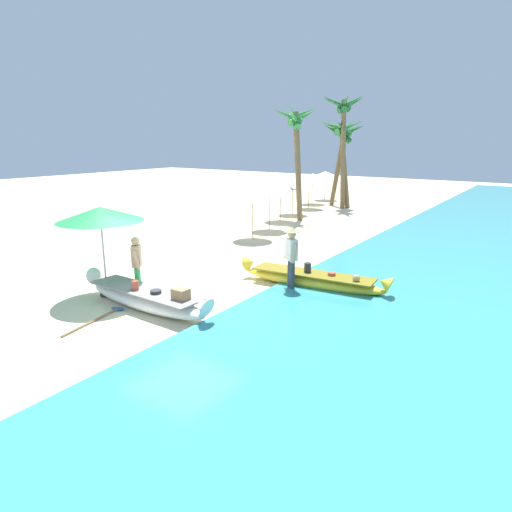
# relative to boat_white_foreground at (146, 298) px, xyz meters

# --- Properties ---
(ground_plane) EXTENTS (80.00, 80.00, 0.00)m
(ground_plane) POSITION_rel_boat_white_foreground_xyz_m (0.38, 0.79, -0.28)
(ground_plane) COLOR beige
(boat_white_foreground) EXTENTS (4.18, 0.88, 0.78)m
(boat_white_foreground) POSITION_rel_boat_white_foreground_xyz_m (0.00, 0.00, 0.00)
(boat_white_foreground) COLOR white
(boat_white_foreground) RESTS_ON ground
(boat_yellow_midground) EXTENTS (4.40, 1.11, 0.71)m
(boat_yellow_midground) POSITION_rel_boat_white_foreground_xyz_m (2.60, 3.69, -0.03)
(boat_yellow_midground) COLOR yellow
(boat_yellow_midground) RESTS_ON ground
(person_vendor_hatted) EXTENTS (0.56, 0.48, 1.77)m
(person_vendor_hatted) POSITION_rel_boat_white_foreground_xyz_m (2.23, 3.13, 0.75)
(person_vendor_hatted) COLOR #333842
(person_vendor_hatted) RESTS_ON ground
(person_tourist_customer) EXTENTS (0.51, 0.53, 1.62)m
(person_tourist_customer) POSITION_rel_boat_white_foreground_xyz_m (-0.76, 0.45, 0.64)
(person_tourist_customer) COLOR green
(person_tourist_customer) RESTS_ON ground
(patio_umbrella_large) EXTENTS (2.17, 2.17, 2.35)m
(patio_umbrella_large) POSITION_rel_boat_white_foreground_xyz_m (-1.58, 0.08, 1.88)
(patio_umbrella_large) COLOR #B7B7BC
(patio_umbrella_large) RESTS_ON ground
(parasol_row_0) EXTENTS (1.60, 1.60, 1.91)m
(parasol_row_0) POSITION_rel_boat_white_foreground_xyz_m (-2.32, 7.90, 1.47)
(parasol_row_0) COLOR #8E6B47
(parasol_row_0) RESTS_ON ground
(parasol_row_1) EXTENTS (1.60, 1.60, 1.91)m
(parasol_row_1) POSITION_rel_boat_white_foreground_xyz_m (-2.77, 9.86, 1.47)
(parasol_row_1) COLOR #8E6B47
(parasol_row_1) RESTS_ON ground
(parasol_row_2) EXTENTS (1.60, 1.60, 1.91)m
(parasol_row_2) POSITION_rel_boat_white_foreground_xyz_m (-3.59, 12.16, 1.47)
(parasol_row_2) COLOR #8E6B47
(parasol_row_2) RESTS_ON ground
(parasol_row_3) EXTENTS (1.60, 1.60, 1.91)m
(parasol_row_3) POSITION_rel_boat_white_foreground_xyz_m (-4.09, 14.27, 1.47)
(parasol_row_3) COLOR #8E6B47
(parasol_row_3) RESTS_ON ground
(parasol_row_4) EXTENTS (1.60, 1.60, 1.91)m
(parasol_row_4) POSITION_rel_boat_white_foreground_xyz_m (-4.38, 16.70, 1.47)
(parasol_row_4) COLOR #8E6B47
(parasol_row_4) RESTS_ON ground
(parasol_row_5) EXTENTS (1.60, 1.60, 1.91)m
(parasol_row_5) POSITION_rel_boat_white_foreground_xyz_m (-5.13, 18.60, 1.47)
(parasol_row_5) COLOR #8E6B47
(parasol_row_5) RESTS_ON ground
(parasol_row_6) EXTENTS (1.60, 1.60, 1.91)m
(parasol_row_6) POSITION_rel_boat_white_foreground_xyz_m (-5.32, 20.84, 1.47)
(parasol_row_6) COLOR #8E6B47
(parasol_row_6) RESTS_ON ground
(palm_tree_tall_inland) EXTENTS (2.25, 2.88, 5.61)m
(palm_tree_tall_inland) POSITION_rel_boat_white_foreground_xyz_m (-3.20, 12.94, 4.13)
(palm_tree_tall_inland) COLOR brown
(palm_tree_tall_inland) RESTS_ON ground
(palm_tree_leaning_seaward) EXTENTS (2.61, 2.51, 6.47)m
(palm_tree_leaning_seaward) POSITION_rel_boat_white_foreground_xyz_m (-2.92, 17.88, 4.92)
(palm_tree_leaning_seaward) COLOR brown
(palm_tree_leaning_seaward) RESTS_ON ground
(palm_tree_mid_cluster) EXTENTS (2.53, 2.73, 5.00)m
(palm_tree_mid_cluster) POSITION_rel_boat_white_foreground_xyz_m (-3.22, 18.59, 3.74)
(palm_tree_mid_cluster) COLOR brown
(palm_tree_mid_cluster) RESTS_ON ground
(palm_tree_far_behind) EXTENTS (2.58, 2.84, 5.21)m
(palm_tree_far_behind) POSITION_rel_boat_white_foreground_xyz_m (-3.14, 18.22, 3.84)
(palm_tree_far_behind) COLOR brown
(palm_tree_far_behind) RESTS_ON ground
(paddle) EXTENTS (0.52, 1.83, 0.05)m
(paddle) POSITION_rel_boat_white_foreground_xyz_m (-0.41, -1.01, -0.25)
(paddle) COLOR #8E6B47
(paddle) RESTS_ON ground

